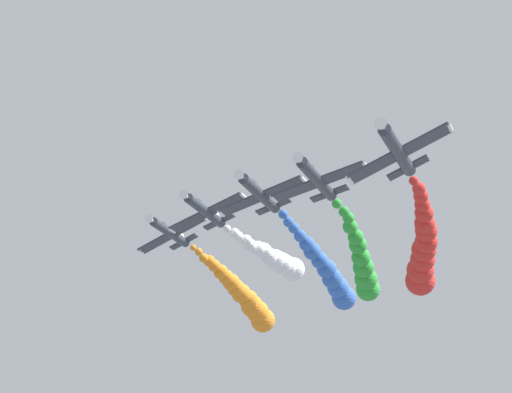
{
  "coord_description": "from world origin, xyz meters",
  "views": [
    {
      "loc": [
        -32.26,
        82.84,
        93.9
      ],
      "look_at": [
        0.0,
        0.0,
        127.46
      ],
      "focal_mm": 65.29,
      "sensor_mm": 36.0,
      "label": 1
    }
  ],
  "objects_px": {
    "airplane_lead": "(397,150)",
    "airplane_left_outer": "(205,210)",
    "airplane_left_inner": "(317,179)",
    "airplane_right_outer": "(169,232)",
    "airplane_right_inner": "(259,193)"
  },
  "relations": [
    {
      "from": "airplane_lead",
      "to": "airplane_left_outer",
      "type": "bearing_deg",
      "value": -37.48
    },
    {
      "from": "airplane_left_inner",
      "to": "airplane_left_outer",
      "type": "distance_m",
      "value": 21.69
    },
    {
      "from": "airplane_lead",
      "to": "airplane_left_inner",
      "type": "bearing_deg",
      "value": -39.24
    },
    {
      "from": "airplane_left_outer",
      "to": "airplane_right_outer",
      "type": "bearing_deg",
      "value": -44.33
    },
    {
      "from": "airplane_lead",
      "to": "airplane_left_inner",
      "type": "xyz_separation_m",
      "value": [
        9.29,
        -7.59,
        1.62
      ]
    },
    {
      "from": "airplane_lead",
      "to": "airplane_right_inner",
      "type": "xyz_separation_m",
      "value": [
        16.92,
        -12.56,
        3.0
      ]
    },
    {
      "from": "airplane_lead",
      "to": "airplane_left_inner",
      "type": "relative_size",
      "value": 1.0
    },
    {
      "from": "airplane_lead",
      "to": "airplane_right_outer",
      "type": "height_order",
      "value": "airplane_right_outer"
    },
    {
      "from": "airplane_right_inner",
      "to": "airplane_left_outer",
      "type": "height_order",
      "value": "airplane_left_outer"
    },
    {
      "from": "airplane_left_inner",
      "to": "airplane_left_outer",
      "type": "xyz_separation_m",
      "value": [
        17.22,
        -12.74,
        3.41
      ]
    },
    {
      "from": "airplane_right_inner",
      "to": "airplane_lead",
      "type": "bearing_deg",
      "value": 143.41
    },
    {
      "from": "airplane_right_outer",
      "to": "airplane_left_inner",
      "type": "bearing_deg",
      "value": 140.7
    },
    {
      "from": "airplane_lead",
      "to": "airplane_left_inner",
      "type": "distance_m",
      "value": 12.1
    },
    {
      "from": "airplane_left_inner",
      "to": "airplane_left_outer",
      "type": "height_order",
      "value": "airplane_left_outer"
    },
    {
      "from": "airplane_lead",
      "to": "airplane_left_outer",
      "type": "xyz_separation_m",
      "value": [
        26.51,
        -20.32,
        5.03
      ]
    }
  ]
}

